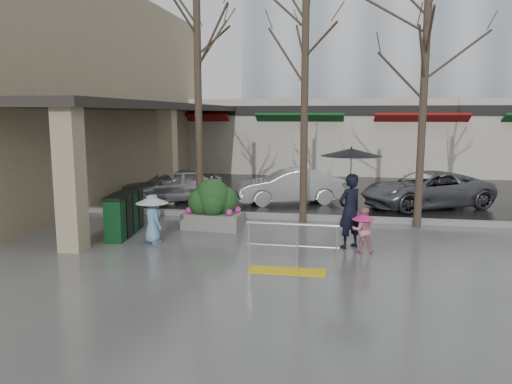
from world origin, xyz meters
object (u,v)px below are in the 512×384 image
(child_pink, at_px, (363,227))
(car_a, at_px, (172,185))
(tree_midwest, at_px, (305,43))
(car_c, at_px, (426,190))
(handrail, at_px, (290,254))
(tree_mideast, at_px, (426,54))
(child_blue, at_px, (152,213))
(tree_west, at_px, (197,51))
(planter, at_px, (213,205))
(news_boxes, at_px, (125,213))
(car_b, at_px, (289,186))
(woman, at_px, (350,186))

(child_pink, xyz_separation_m, car_a, (-6.74, 5.65, 0.03))
(tree_midwest, height_order, car_c, tree_midwest)
(handrail, relative_size, tree_mideast, 0.29)
(child_blue, height_order, car_a, car_a)
(handrail, distance_m, tree_west, 7.52)
(tree_mideast, xyz_separation_m, planter, (-5.73, -1.31, -4.17))
(car_a, relative_size, car_c, 0.82)
(news_boxes, xyz_separation_m, car_a, (-0.48, 5.01, 0.05))
(child_pink, xyz_separation_m, car_b, (-2.45, 6.16, 0.03))
(woman, relative_size, car_c, 0.54)
(handrail, distance_m, car_a, 9.09)
(handrail, distance_m, child_blue, 4.08)
(child_blue, bearing_deg, tree_midwest, -95.98)
(child_blue, xyz_separation_m, car_c, (7.51, 6.28, -0.13))
(child_pink, bearing_deg, news_boxes, -11.57)
(tree_mideast, height_order, planter, tree_mideast)
(tree_west, relative_size, child_blue, 5.47)
(tree_mideast, distance_m, news_boxes, 9.28)
(tree_west, xyz_separation_m, car_b, (2.42, 3.14, -4.45))
(child_blue, bearing_deg, tree_west, -53.07)
(handrail, relative_size, news_boxes, 0.90)
(child_pink, height_order, child_blue, child_blue)
(child_blue, xyz_separation_m, car_a, (-1.55, 5.71, -0.13))
(planter, relative_size, car_b, 0.44)
(tree_mideast, bearing_deg, woman, -126.31)
(tree_mideast, bearing_deg, car_a, 162.55)
(handrail, distance_m, planter, 4.36)
(tree_west, height_order, tree_mideast, tree_west)
(car_a, height_order, car_b, same)
(tree_west, bearing_deg, woman, -30.20)
(news_boxes, bearing_deg, tree_midwest, 20.44)
(child_pink, distance_m, child_blue, 5.19)
(child_blue, distance_m, car_b, 6.80)
(woman, relative_size, news_boxes, 1.16)
(handrail, xyz_separation_m, car_a, (-5.23, 7.43, 0.25))
(planter, distance_m, car_c, 7.85)
(news_boxes, bearing_deg, car_c, 26.11)
(tree_midwest, relative_size, news_boxes, 3.31)
(tree_mideast, relative_size, child_blue, 5.23)
(tree_west, xyz_separation_m, tree_midwest, (3.20, 0.00, 0.15))
(car_b, bearing_deg, woman, 0.48)
(woman, height_order, child_pink, woman)
(handrail, xyz_separation_m, car_c, (3.83, 8.01, 0.25))
(tree_mideast, relative_size, news_boxes, 3.07)
(tree_midwest, height_order, child_pink, tree_midwest)
(child_pink, bearing_deg, tree_midwest, -66.73)
(planter, height_order, car_a, planter)
(woman, xyz_separation_m, planter, (-3.78, 1.34, -0.83))
(child_pink, height_order, car_a, car_a)
(tree_west, relative_size, tree_midwest, 0.97)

